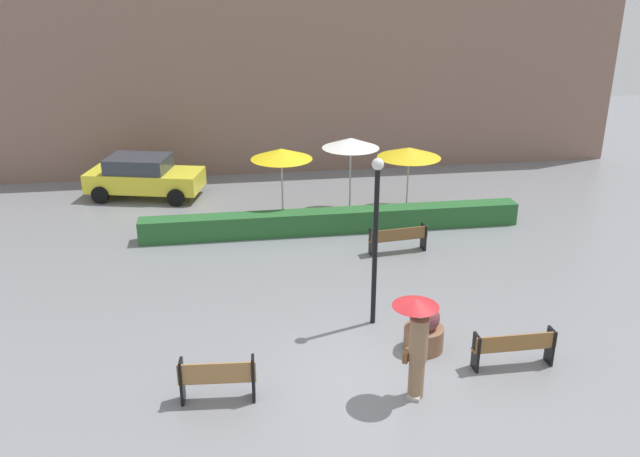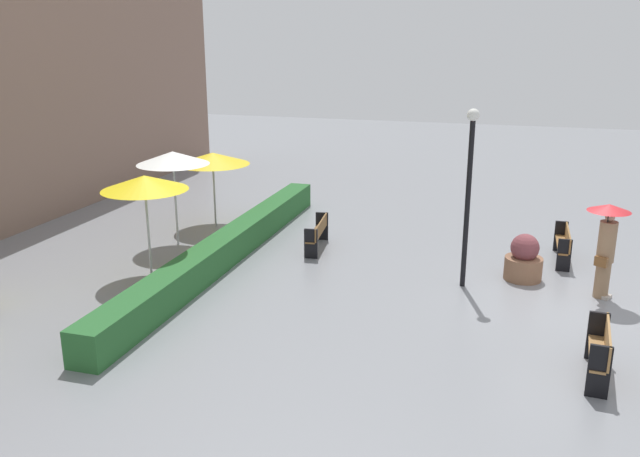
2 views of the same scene
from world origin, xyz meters
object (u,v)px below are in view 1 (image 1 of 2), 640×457
at_px(pedestrian_with_umbrella, 417,336).
at_px(patio_umbrella_white, 351,143).
at_px(planter_pot, 424,330).
at_px(patio_umbrella_yellow, 281,154).
at_px(bench_near_right, 514,346).
at_px(parked_car, 144,176).
at_px(lamp_post, 376,226).
at_px(bench_near_left, 217,378).
at_px(bench_back_row, 398,238).
at_px(patio_umbrella_yellow_far, 409,153).

distance_m(pedestrian_with_umbrella, patio_umbrella_white, 11.12).
relative_size(planter_pot, patio_umbrella_yellow, 0.45).
distance_m(bench_near_right, planter_pot, 1.98).
bearing_deg(parked_car, lamp_post, -59.04).
height_order(bench_near_left, pedestrian_with_umbrella, pedestrian_with_umbrella).
relative_size(pedestrian_with_umbrella, lamp_post, 0.53).
relative_size(bench_back_row, planter_pot, 1.61).
height_order(bench_near_left, patio_umbrella_yellow, patio_umbrella_yellow).
relative_size(planter_pot, patio_umbrella_yellow_far, 0.50).
bearing_deg(patio_umbrella_yellow, bench_near_right, -67.51).
height_order(planter_pot, parked_car, parked_car).
height_order(bench_near_right, patio_umbrella_white, patio_umbrella_white).
xyz_separation_m(bench_back_row, parked_car, (-8.10, 6.57, 0.33)).
xyz_separation_m(bench_back_row, bench_near_left, (-5.47, -6.72, 0.06)).
bearing_deg(bench_back_row, pedestrian_with_umbrella, -102.36).
bearing_deg(bench_near_right, planter_pot, 149.68).
distance_m(lamp_post, patio_umbrella_yellow_far, 8.36).
height_order(lamp_post, patio_umbrella_white, lamp_post).
bearing_deg(planter_pot, patio_umbrella_yellow_far, 76.78).
xyz_separation_m(lamp_post, patio_umbrella_yellow, (-1.48, 7.42, -0.20)).
bearing_deg(parked_car, planter_pot, -58.88).
height_order(bench_back_row, bench_near_left, bench_near_left).
relative_size(pedestrian_with_umbrella, planter_pot, 1.92).
xyz_separation_m(planter_pot, patio_umbrella_white, (0.11, 9.36, 1.97)).
bearing_deg(patio_umbrella_yellow, bench_back_row, -46.26).
relative_size(bench_back_row, bench_near_left, 1.18).
height_order(bench_near_right, patio_umbrella_yellow_far, patio_umbrella_yellow_far).
bearing_deg(lamp_post, bench_back_row, 67.25).
height_order(pedestrian_with_umbrella, planter_pot, pedestrian_with_umbrella).
bearing_deg(bench_near_right, pedestrian_with_umbrella, -164.29).
height_order(patio_umbrella_yellow, parked_car, patio_umbrella_yellow).
distance_m(bench_back_row, patio_umbrella_yellow_far, 4.25).
relative_size(pedestrian_with_umbrella, patio_umbrella_yellow_far, 0.96).
xyz_separation_m(pedestrian_with_umbrella, lamp_post, (-0.15, 3.04, 1.15)).
xyz_separation_m(bench_back_row, patio_umbrella_yellow_far, (1.30, 3.71, 1.62)).
bearing_deg(patio_umbrella_yellow, parked_car, 146.63).
xyz_separation_m(bench_near_left, patio_umbrella_yellow, (2.28, 10.05, 1.79)).
height_order(bench_near_left, parked_car, parked_car).
distance_m(bench_near_left, parked_car, 13.54).
height_order(bench_near_left, bench_near_right, bench_near_left).
xyz_separation_m(patio_umbrella_yellow, patio_umbrella_white, (2.45, 0.58, 0.13)).
bearing_deg(planter_pot, pedestrian_with_umbrella, -112.92).
distance_m(bench_near_left, bench_near_right, 6.33).
bearing_deg(patio_umbrella_yellow_far, bench_back_row, -109.29).
height_order(patio_umbrella_yellow, patio_umbrella_white, patio_umbrella_white).
bearing_deg(bench_back_row, patio_umbrella_yellow_far, 70.71).
height_order(pedestrian_with_umbrella, lamp_post, lamp_post).
bearing_deg(bench_near_right, bench_back_row, 97.58).
xyz_separation_m(planter_pot, parked_car, (-7.25, 12.01, 0.33)).
relative_size(lamp_post, patio_umbrella_yellow, 1.65).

